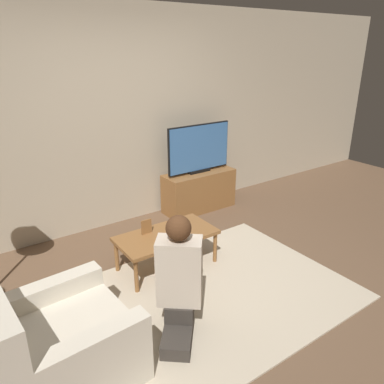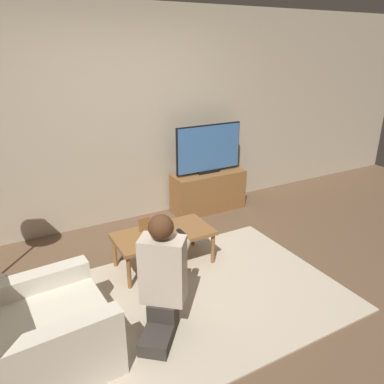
% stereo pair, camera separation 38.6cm
% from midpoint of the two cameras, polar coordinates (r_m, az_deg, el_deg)
% --- Properties ---
extents(ground_plane, '(10.00, 10.00, 0.00)m').
position_cam_midpoint_polar(ground_plane, '(3.51, -1.02, -15.84)').
color(ground_plane, brown).
extents(wall_back, '(10.00, 0.06, 2.60)m').
position_cam_midpoint_polar(wall_back, '(4.60, -14.94, 10.39)').
color(wall_back, tan).
rests_on(wall_back, ground_plane).
extents(rug, '(2.57, 1.82, 0.02)m').
position_cam_midpoint_polar(rug, '(3.50, -1.02, -15.73)').
color(rug, '#BCAD93').
rests_on(rug, ground_plane).
extents(tv_stand, '(1.00, 0.38, 0.54)m').
position_cam_midpoint_polar(tv_stand, '(5.12, -1.09, 0.15)').
color(tv_stand, brown).
rests_on(tv_stand, ground_plane).
extents(tv, '(0.95, 0.08, 0.65)m').
position_cam_midpoint_polar(tv, '(4.94, -1.16, 6.62)').
color(tv, black).
rests_on(tv, tv_stand).
extents(coffee_table, '(0.99, 0.51, 0.38)m').
position_cam_midpoint_polar(coffee_table, '(3.77, -6.87, -6.95)').
color(coffee_table, brown).
rests_on(coffee_table, ground_plane).
extents(armchair, '(0.93, 0.89, 0.82)m').
position_cam_midpoint_polar(armchair, '(2.89, -23.78, -20.87)').
color(armchair, beige).
rests_on(armchair, ground_plane).
extents(person_kneeling, '(0.68, 0.75, 0.99)m').
position_cam_midpoint_polar(person_kneeling, '(2.90, -5.85, -12.73)').
color(person_kneeling, '#332D28').
rests_on(person_kneeling, rug).
extents(picture_frame, '(0.11, 0.01, 0.15)m').
position_cam_midpoint_polar(picture_frame, '(3.76, -9.91, -5.30)').
color(picture_frame, brown).
rests_on(picture_frame, coffee_table).
extents(remote, '(0.04, 0.15, 0.02)m').
position_cam_midpoint_polar(remote, '(3.73, -4.13, -6.31)').
color(remote, black).
rests_on(remote, coffee_table).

